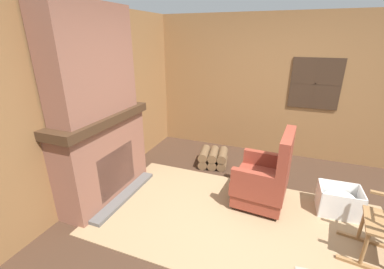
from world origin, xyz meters
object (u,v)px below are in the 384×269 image
Objects in this scene: armchair at (265,180)px; oil_lamp_vase at (76,113)px; storage_case at (121,99)px; firewood_stack at (213,158)px; decorative_plate_on_mantel at (96,104)px; laundry_basket at (339,201)px.

armchair is 3.97× the size of oil_lamp_vase.
storage_case is (-2.15, 0.00, 0.90)m from armchair.
armchair reaches higher than firewood_stack.
decorative_plate_on_mantel is at bearing 93.14° from oil_lamp_vase.
laundry_basket is at bearing -166.36° from armchair.
firewood_stack is at bearing -36.67° from armchair.
armchair is 2.07× the size of laundry_basket.
armchair is 2.50m from oil_lamp_vase.
firewood_stack is 1.98m from laundry_basket.
armchair is 0.95m from laundry_basket.
armchair is 2.33m from storage_case.
decorative_plate_on_mantel is (-0.02, 0.36, 0.02)m from oil_lamp_vase.
firewood_stack is 2.24× the size of decorative_plate_on_mantel.
storage_case reaches higher than armchair.
storage_case is at bearing 4.11° from armchair.
armchair is at bearing -170.49° from laundry_basket.
laundry_basket is (1.86, -0.66, 0.03)m from firewood_stack.
armchair is 1.93× the size of firewood_stack.
firewood_stack is at bearing 54.69° from oil_lamp_vase.
laundry_basket is at bearing 2.85° from storage_case.
storage_case is at bearing -177.15° from laundry_basket.
decorative_plate_on_mantel reaches higher than firewood_stack.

